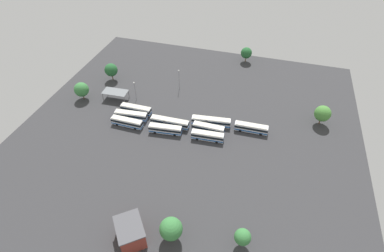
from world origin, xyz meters
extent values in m
plane|color=#333335|center=(0.00, 0.00, 0.00)|extent=(127.89, 127.89, 0.00)
cube|color=silver|center=(-23.55, -5.13, 1.77)|extent=(12.50, 2.83, 2.95)
cube|color=beige|center=(-23.55, -5.13, 3.32)|extent=(12.00, 2.61, 0.14)
cube|color=black|center=(-23.55, -5.13, 2.25)|extent=(12.56, 2.87, 0.94)
cube|color=#1E56A8|center=(-23.55, -5.13, 0.95)|extent=(12.56, 2.87, 0.59)
cube|color=black|center=(-17.31, -5.24, 2.35)|extent=(0.10, 2.13, 1.09)
cylinder|color=black|center=(-19.67, -4.00, 0.50)|extent=(1.01, 0.32, 1.00)
cylinder|color=black|center=(-19.71, -6.39, 0.50)|extent=(1.01, 0.32, 1.00)
cylinder|color=black|center=(-27.39, -3.86, 0.50)|extent=(1.01, 0.32, 1.00)
cylinder|color=black|center=(-27.43, -6.25, 0.50)|extent=(1.01, 0.32, 1.00)
cube|color=silver|center=(-23.80, -0.92, 1.77)|extent=(13.07, 3.82, 2.95)
cube|color=beige|center=(-23.80, -0.92, 3.32)|extent=(12.54, 3.56, 0.14)
cube|color=black|center=(-23.80, -0.92, 2.25)|extent=(13.14, 3.86, 0.94)
cube|color=#1E56A8|center=(-23.80, -0.92, 0.95)|extent=(13.14, 3.86, 0.59)
cube|color=black|center=(-17.38, -0.31, 2.35)|extent=(0.26, 2.13, 1.09)
cylinder|color=black|center=(-19.94, 0.65, 0.50)|extent=(1.02, 0.39, 1.00)
cylinder|color=black|center=(-19.71, -1.73, 0.50)|extent=(1.02, 0.39, 1.00)
cylinder|color=black|center=(-27.89, -0.12, 0.50)|extent=(1.02, 0.39, 1.00)
cylinder|color=black|center=(-27.66, -2.50, 0.50)|extent=(1.02, 0.39, 1.00)
cube|color=silver|center=(-23.51, 3.15, 1.77)|extent=(12.62, 2.65, 2.95)
cube|color=beige|center=(-23.51, 3.15, 3.32)|extent=(12.11, 2.44, 0.14)
cube|color=black|center=(-23.51, 3.15, 2.25)|extent=(12.68, 2.69, 0.94)
cube|color=#1E56A8|center=(-23.51, 3.15, 0.95)|extent=(12.68, 2.69, 0.59)
cube|color=black|center=(-17.19, 3.17, 2.35)|extent=(0.07, 2.13, 1.09)
cylinder|color=black|center=(-19.60, 4.36, 0.50)|extent=(1.00, 0.30, 1.00)
cylinder|color=black|center=(-19.59, 1.97, 0.50)|extent=(1.00, 0.30, 1.00)
cylinder|color=black|center=(-27.42, 4.33, 0.50)|extent=(1.00, 0.30, 1.00)
cylinder|color=black|center=(-27.41, 1.94, 0.50)|extent=(1.00, 0.30, 1.00)
cube|color=silver|center=(-7.96, -4.68, 1.77)|extent=(12.54, 3.90, 2.95)
cube|color=beige|center=(-7.96, -4.68, 3.32)|extent=(12.02, 3.64, 0.14)
cube|color=black|center=(-7.96, -4.68, 2.25)|extent=(12.60, 3.95, 0.94)
cube|color=#1E56A8|center=(-7.96, -4.68, 0.95)|extent=(12.60, 3.95, 0.59)
cube|color=black|center=(-1.82, -4.02, 2.35)|extent=(0.29, 2.13, 1.09)
cylinder|color=black|center=(-4.29, -3.09, 0.50)|extent=(1.03, 0.41, 1.00)
cylinder|color=black|center=(-4.03, -5.46, 0.50)|extent=(1.03, 0.41, 1.00)
cylinder|color=black|center=(-11.89, -3.90, 0.50)|extent=(1.03, 0.41, 1.00)
cylinder|color=black|center=(-11.63, -6.28, 0.50)|extent=(1.03, 0.41, 1.00)
cube|color=silver|center=(-7.64, -0.53, 1.77)|extent=(14.95, 2.85, 2.95)
cube|color=beige|center=(-7.64, -0.53, 3.32)|extent=(14.35, 2.63, 0.14)
cube|color=black|center=(-7.64, -0.53, 2.25)|extent=(15.02, 2.89, 0.94)
cube|color=#1E56A8|center=(-7.64, -0.53, 0.95)|extent=(15.02, 2.89, 0.59)
cube|color=black|center=(-0.17, -0.40, 2.35)|extent=(0.10, 2.13, 1.09)
cube|color=#47474C|center=(-9.28, -0.55, 1.77)|extent=(0.94, 2.67, 2.83)
cylinder|color=black|center=(-3.03, 0.75, 0.50)|extent=(1.00, 0.32, 1.00)
cylinder|color=black|center=(-2.99, -1.64, 0.50)|extent=(1.00, 0.32, 1.00)
cylinder|color=black|center=(-12.28, 0.59, 0.50)|extent=(1.00, 0.32, 1.00)
cylinder|color=black|center=(-12.24, -1.80, 0.50)|extent=(1.00, 0.32, 1.00)
cube|color=silver|center=(8.22, -3.76, 1.77)|extent=(11.99, 3.40, 2.95)
cube|color=beige|center=(8.22, -3.76, 3.32)|extent=(11.50, 3.17, 0.14)
cube|color=black|center=(8.22, -3.76, 2.25)|extent=(12.05, 3.45, 0.94)
cube|color=#1E56A8|center=(8.22, -3.76, 0.95)|extent=(12.05, 3.45, 0.59)
cube|color=black|center=(14.14, -3.35, 2.35)|extent=(0.21, 2.13, 1.09)
cylinder|color=black|center=(11.80, -2.31, 0.50)|extent=(1.02, 0.37, 1.00)
cylinder|color=black|center=(11.96, -4.70, 0.50)|extent=(1.02, 0.37, 1.00)
cylinder|color=black|center=(4.48, -2.82, 0.50)|extent=(1.02, 0.37, 1.00)
cylinder|color=black|center=(4.64, -5.20, 0.50)|extent=(1.02, 0.37, 1.00)
cube|color=silver|center=(7.58, 0.29, 1.77)|extent=(11.89, 2.85, 2.95)
cube|color=beige|center=(7.58, 0.29, 3.32)|extent=(11.41, 2.63, 0.14)
cube|color=black|center=(7.58, 0.29, 2.25)|extent=(11.95, 2.89, 0.94)
cube|color=#1E56A8|center=(7.58, 0.29, 0.95)|extent=(11.95, 2.89, 0.59)
cube|color=black|center=(13.51, 0.17, 2.35)|extent=(0.11, 2.13, 1.09)
cylinder|color=black|center=(11.28, 1.41, 0.50)|extent=(1.01, 0.32, 1.00)
cylinder|color=black|center=(11.23, -0.98, 0.50)|extent=(1.01, 0.32, 1.00)
cylinder|color=black|center=(3.94, 1.57, 0.50)|extent=(1.01, 0.32, 1.00)
cylinder|color=black|center=(3.89, -0.82, 0.50)|extent=(1.01, 0.32, 1.00)
cube|color=silver|center=(7.57, 4.47, 1.77)|extent=(15.11, 4.31, 2.95)
cube|color=beige|center=(7.57, 4.47, 3.32)|extent=(14.49, 4.04, 0.14)
cube|color=black|center=(7.57, 4.47, 2.25)|extent=(15.19, 4.36, 0.94)
cube|color=#1E56A8|center=(7.57, 4.47, 0.95)|extent=(15.19, 4.36, 0.59)
cube|color=black|center=(14.98, 5.34, 2.35)|extent=(0.31, 2.12, 1.09)
cube|color=#47474C|center=(5.94, 4.28, 1.77)|extent=(1.20, 2.74, 2.83)
cylinder|color=black|center=(12.02, 6.20, 0.50)|extent=(1.03, 0.41, 1.00)
cylinder|color=black|center=(12.29, 3.82, 0.50)|extent=(1.03, 0.41, 1.00)
cylinder|color=black|center=(2.84, 5.13, 0.50)|extent=(1.03, 0.41, 1.00)
cylinder|color=black|center=(3.11, 2.75, 0.50)|extent=(1.03, 0.41, 1.00)
cube|color=silver|center=(23.01, 5.13, 1.77)|extent=(12.46, 2.90, 2.95)
cube|color=beige|center=(23.01, 5.13, 3.32)|extent=(11.96, 2.68, 0.14)
cube|color=black|center=(23.01, 5.13, 2.25)|extent=(12.53, 2.94, 0.94)
cube|color=#1E56A8|center=(23.01, 5.13, 0.95)|extent=(12.53, 2.94, 0.59)
cube|color=black|center=(29.22, 5.28, 2.35)|extent=(0.11, 2.13, 1.09)
cylinder|color=black|center=(26.82, 6.41, 0.50)|extent=(1.01, 0.32, 1.00)
cylinder|color=black|center=(26.88, 4.02, 0.50)|extent=(1.01, 0.32, 1.00)
cylinder|color=black|center=(19.13, 6.23, 0.50)|extent=(1.01, 0.32, 1.00)
cylinder|color=black|center=(19.19, 3.84, 0.50)|extent=(1.01, 0.32, 1.00)
cube|color=maroon|center=(-2.24, -47.00, 3.08)|extent=(10.34, 10.65, 6.17)
cube|color=#4C4C51|center=(-2.24, -47.00, 6.35)|extent=(10.96, 11.29, 0.36)
cube|color=black|center=(-4.83, -43.70, 1.10)|extent=(1.45, 1.16, 2.20)
cube|color=slate|center=(-35.70, 9.37, 3.78)|extent=(10.72, 5.75, 0.20)
cylinder|color=#59595B|center=(-30.88, 11.93, 1.84)|extent=(0.20, 0.20, 3.68)
cylinder|color=#59595B|center=(-30.66, 7.28, 1.84)|extent=(0.20, 0.20, 3.68)
cylinder|color=#59595B|center=(-40.75, 11.47, 1.84)|extent=(0.20, 0.20, 3.68)
cylinder|color=#59595B|center=(-40.53, 6.81, 1.84)|extent=(0.20, 0.20, 3.68)
cylinder|color=slate|center=(-11.86, 24.14, 4.75)|extent=(0.16, 0.16, 9.49)
cube|color=silver|center=(-11.86, 24.14, 9.67)|extent=(0.56, 0.28, 0.20)
cylinder|color=slate|center=(-27.20, 11.37, 4.30)|extent=(0.16, 0.16, 8.60)
cube|color=silver|center=(-27.20, 11.37, 8.78)|extent=(0.56, 0.28, 0.20)
cylinder|color=brown|center=(-44.27, 22.56, 1.39)|extent=(0.44, 0.44, 2.79)
sphere|color=#235B2D|center=(-44.27, 22.56, 5.31)|extent=(5.93, 5.93, 5.93)
cylinder|color=brown|center=(13.04, 56.85, 1.27)|extent=(0.44, 0.44, 2.54)
sphere|color=#235B2D|center=(13.04, 56.85, 4.91)|extent=(5.56, 5.56, 5.56)
cylinder|color=brown|center=(-49.36, 5.60, 1.11)|extent=(0.44, 0.44, 2.22)
sphere|color=#387A3D|center=(-49.36, 5.60, 4.81)|extent=(6.11, 6.11, 6.11)
cylinder|color=brown|center=(8.24, -43.90, 1.19)|extent=(0.44, 0.44, 2.38)
sphere|color=#387A3D|center=(8.24, -43.90, 5.03)|extent=(6.24, 6.24, 6.24)
cylinder|color=brown|center=(26.75, -40.47, 1.22)|extent=(0.44, 0.44, 2.45)
sphere|color=#387A3D|center=(26.75, -40.47, 4.35)|extent=(4.48, 4.48, 4.48)
cylinder|color=brown|center=(48.18, 17.10, 1.28)|extent=(0.44, 0.44, 2.56)
sphere|color=#478438|center=(48.18, 17.10, 5.20)|extent=(6.20, 6.20, 6.20)
camera|label=1|loc=(24.63, -80.16, 77.35)|focal=27.64mm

